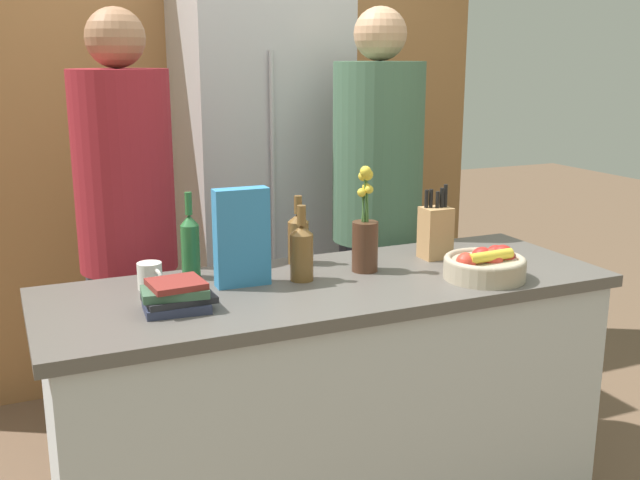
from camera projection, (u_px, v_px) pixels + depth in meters
The scene contains 14 objects.
kitchen_island at pixel (330, 410), 2.54m from camera, with size 1.85×0.66×0.92m.
back_wall_wood at pixel (200, 124), 3.73m from camera, with size 3.05×0.12×2.60m.
refrigerator at pixel (261, 192), 3.56m from camera, with size 0.71×0.63×2.00m.
fruit_bowl at pixel (486, 264), 2.45m from camera, with size 0.27×0.27×0.10m.
knife_block at pixel (436, 231), 2.69m from camera, with size 0.10×0.09×0.27m.
flower_vase at pixel (365, 237), 2.52m from camera, with size 0.09×0.09×0.36m.
cereal_box at pixel (242, 237), 2.35m from camera, with size 0.17×0.06×0.31m.
coffee_mug at pixel (150, 276), 2.34m from camera, with size 0.08×0.11×0.08m.
book_stack at pixel (177, 296), 2.14m from camera, with size 0.21×0.16×0.09m.
bottle_oil at pixel (302, 251), 2.42m from camera, with size 0.08×0.08×0.25m.
bottle_vinegar at pixel (298, 237), 2.62m from camera, with size 0.07×0.07×0.24m.
bottle_wine at pixel (190, 244), 2.44m from camera, with size 0.06×0.06×0.29m.
person_at_sink at pixel (127, 229), 2.74m from camera, with size 0.35×0.35×1.80m.
person_in_blue at pixel (377, 205), 3.12m from camera, with size 0.37×0.37×1.82m.
Camera 1 is at (-0.97, -2.11, 1.63)m, focal length 42.00 mm.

